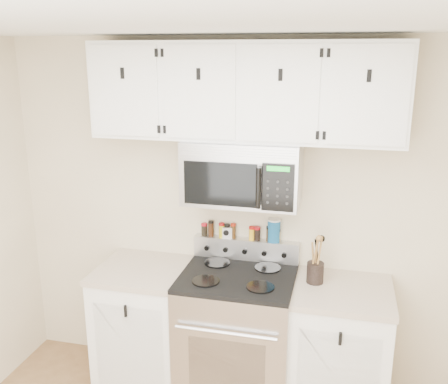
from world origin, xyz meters
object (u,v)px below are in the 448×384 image
(range, at_px, (237,336))
(salt_canister, at_px, (274,230))
(microwave, at_px, (243,172))
(utensil_crock, at_px, (315,271))

(range, bearing_deg, salt_canister, 55.06)
(microwave, xyz_separation_m, salt_canister, (0.20, 0.16, -0.45))
(range, relative_size, utensil_crock, 3.39)
(utensil_crock, xyz_separation_m, salt_canister, (-0.31, 0.21, 0.18))
(range, xyz_separation_m, salt_canister, (0.20, 0.28, 0.70))
(microwave, relative_size, utensil_crock, 2.34)
(range, distance_m, salt_canister, 0.78)
(range, height_order, salt_canister, salt_canister)
(range, relative_size, microwave, 1.45)
(range, xyz_separation_m, utensil_crock, (0.51, 0.07, 0.51))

